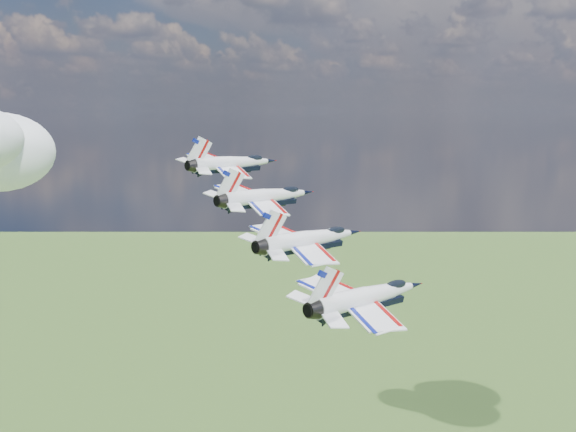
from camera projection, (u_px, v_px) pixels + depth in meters
The scene contains 4 objects.
jet_0 at pixel (234, 163), 87.82m from camera, with size 9.31×13.79×4.12m, color white, non-canonical shape.
jet_1 at pixel (268, 196), 77.98m from camera, with size 9.31×13.79×4.12m, color white, non-canonical shape.
jet_2 at pixel (311, 239), 68.14m from camera, with size 9.31×13.79×4.12m, color silver, non-canonical shape.
jet_3 at pixel (369, 296), 58.30m from camera, with size 9.31×13.79×4.12m, color silver, non-canonical shape.
Camera 1 is at (44.72, -72.37, 166.20)m, focal length 45.00 mm.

